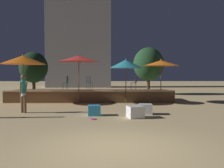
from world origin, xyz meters
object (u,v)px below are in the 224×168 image
at_px(cube_seat_1, 94,110).
at_px(background_tree_0, 34,68).
at_px(cube_seat_2, 135,112).
at_px(bistro_chair_0, 89,81).
at_px(cube_seat_0, 145,109).
at_px(patio_umbrella_0, 126,64).
at_px(frisbee_disc, 93,119).
at_px(background_tree_1, 149,64).
at_px(bistro_chair_2, 66,81).
at_px(patio_umbrella_2, 23,60).
at_px(bistro_chair_1, 135,81).
at_px(patio_umbrella_1, 79,59).
at_px(patio_umbrella_3, 161,63).
at_px(person_1, 23,92).

relative_size(cube_seat_1, background_tree_0, 0.16).
height_order(cube_seat_2, bistro_chair_0, bistro_chair_0).
xyz_separation_m(cube_seat_0, background_tree_0, (-8.04, 9.84, 2.16)).
relative_size(patio_umbrella_0, frisbee_disc, 10.26).
bearing_deg(background_tree_1, cube_seat_1, -110.05).
bearing_deg(bistro_chair_2, frisbee_disc, 23.44).
bearing_deg(cube_seat_0, background_tree_0, 129.27).
bearing_deg(background_tree_0, cube_seat_2, -55.17).
relative_size(patio_umbrella_2, cube_seat_2, 4.05).
bearing_deg(patio_umbrella_0, frisbee_disc, -106.92).
distance_m(bistro_chair_2, background_tree_0, 5.39).
relative_size(cube_seat_0, bistro_chair_1, 0.69).
bearing_deg(bistro_chair_2, patio_umbrella_1, 38.40).
bearing_deg(cube_seat_2, bistro_chair_0, 111.01).
relative_size(bistro_chair_2, background_tree_1, 0.21).
xyz_separation_m(bistro_chair_0, frisbee_disc, (0.71, -6.78, -1.32)).
height_order(patio_umbrella_3, cube_seat_1, patio_umbrella_3).
bearing_deg(cube_seat_0, patio_umbrella_1, 130.29).
bearing_deg(cube_seat_1, person_1, 167.12).
bearing_deg(bistro_chair_0, bistro_chair_1, -149.85).
bearing_deg(cube_seat_2, cube_seat_1, 160.35).
height_order(person_1, background_tree_1, background_tree_1).
height_order(patio_umbrella_3, background_tree_0, background_tree_0).
height_order(patio_umbrella_0, patio_umbrella_2, patio_umbrella_2).
relative_size(patio_umbrella_2, person_1, 1.70).
distance_m(patio_umbrella_1, cube_seat_2, 6.42).
distance_m(cube_seat_2, background_tree_1, 12.71).
distance_m(patio_umbrella_1, bistro_chair_2, 2.44).
distance_m(bistro_chair_2, frisbee_disc, 7.59).
relative_size(bistro_chair_0, bistro_chair_2, 1.00).
distance_m(bistro_chair_1, frisbee_disc, 7.53).
height_order(patio_umbrella_1, bistro_chair_2, patio_umbrella_1).
xyz_separation_m(cube_seat_0, cube_seat_1, (-2.32, -0.29, -0.01)).
bearing_deg(patio_umbrella_0, person_1, -143.03).
relative_size(patio_umbrella_2, bistro_chair_0, 3.40).
height_order(person_1, bistro_chair_0, person_1).
height_order(bistro_chair_1, background_tree_0, background_tree_0).
xyz_separation_m(cube_seat_2, bistro_chair_0, (-2.46, 6.41, 1.09)).
bearing_deg(patio_umbrella_0, patio_umbrella_2, -178.65).
bearing_deg(bistro_chair_0, bistro_chair_2, 14.01).
relative_size(patio_umbrella_0, cube_seat_2, 3.72).
height_order(cube_seat_1, background_tree_0, background_tree_0).
bearing_deg(bistro_chair_1, background_tree_0, -98.02).
distance_m(patio_umbrella_3, cube_seat_2, 6.36).
bearing_deg(person_1, patio_umbrella_2, 130.66).
xyz_separation_m(patio_umbrella_0, background_tree_1, (2.52, 6.98, 0.26)).
relative_size(cube_seat_2, background_tree_0, 0.20).
bearing_deg(person_1, bistro_chair_1, 63.89).
xyz_separation_m(patio_umbrella_2, cube_seat_1, (4.64, -4.46, -2.48)).
bearing_deg(bistro_chair_1, bistro_chair_2, -72.41).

